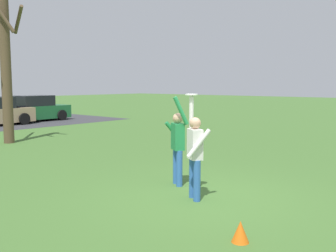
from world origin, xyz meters
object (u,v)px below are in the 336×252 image
person_catcher (195,151)px  person_defender (178,143)px  bare_tree_tall (5,62)px  frisbee_disc (192,94)px  field_cone_orange (240,232)px  parked_car_green (35,109)px

person_catcher → person_defender: person_catcher is taller
bare_tree_tall → frisbee_disc: bearing=-96.7°
bare_tree_tall → field_cone_orange: (-2.53, -11.67, -2.97)m
person_catcher → bare_tree_tall: bare_tree_tall is taller
bare_tree_tall → parked_car_green: bearing=52.9°
person_catcher → parked_car_green: size_ratio=0.50×
person_catcher → field_cone_orange: person_catcher is taller
parked_car_green → bare_tree_tall: size_ratio=0.71×
person_catcher → field_cone_orange: bearing=178.1°
person_catcher → field_cone_orange: size_ratio=6.50×
bare_tree_tall → person_defender: bearing=-94.0°
person_defender → field_cone_orange: bearing=-1.2°
person_catcher → parked_car_green: bearing=12.6°
bare_tree_tall → field_cone_orange: size_ratio=18.47×
person_catcher → frisbee_disc: bearing=0.0°
person_defender → person_catcher: bearing=-0.0°
person_defender → bare_tree_tall: (0.62, 8.98, 2.15)m
person_catcher → bare_tree_tall: size_ratio=0.35×
parked_car_green → person_catcher: bearing=-114.7°
frisbee_disc → bare_tree_tall: bearing=83.3°
person_catcher → bare_tree_tall: (1.26, 9.92, 2.15)m
person_catcher → person_defender: size_ratio=1.02×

